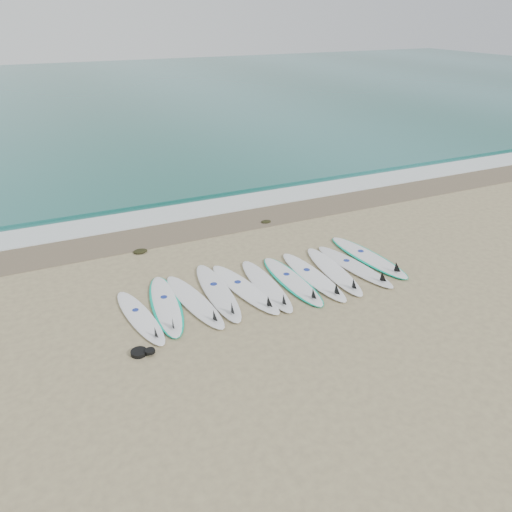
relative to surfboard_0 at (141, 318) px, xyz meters
name	(u,v)px	position (x,y,z in m)	size (l,w,h in m)	color
ground	(266,285)	(3.14, 0.22, -0.06)	(120.00, 120.00, 0.00)	#9A8A64
ocean	(81,95)	(3.14, 32.72, -0.04)	(120.00, 55.00, 0.03)	#20655F
wet_sand_band	(208,225)	(3.14, 4.32, -0.05)	(120.00, 1.80, 0.01)	brown
foam_band	(194,210)	(3.14, 5.72, -0.04)	(120.00, 1.40, 0.04)	silver
wave_crest	(180,196)	(3.14, 7.22, -0.01)	(120.00, 1.00, 0.10)	#20655F
surfboard_0	(141,318)	(0.00, 0.00, 0.00)	(0.86, 2.57, 0.32)	white
surfboard_1	(166,305)	(0.64, 0.27, 0.00)	(0.99, 2.82, 0.35)	white
surfboard_2	(195,302)	(1.28, 0.12, 0.00)	(0.93, 2.80, 0.35)	white
surfboard_3	(218,292)	(1.91, 0.28, 0.01)	(0.76, 2.94, 0.37)	white
surfboard_4	(246,289)	(2.56, 0.15, 0.01)	(1.02, 2.88, 0.36)	white
surfboard_5	(267,286)	(3.09, 0.07, 0.01)	(0.68, 2.78, 0.35)	white
surfboard_6	(293,281)	(3.78, 0.04, 0.00)	(0.71, 2.76, 0.35)	white
surfboard_7	(314,277)	(4.36, -0.02, 0.01)	(0.65, 2.85, 0.36)	white
surfboard_8	(335,271)	(4.98, 0.00, 0.01)	(0.83, 2.83, 0.36)	white
surfboard_9	(356,267)	(5.62, -0.01, 0.01)	(0.94, 2.83, 0.36)	silver
surfboard_10	(369,257)	(6.28, 0.31, 0.00)	(0.97, 2.98, 0.37)	white
seaweed_near	(140,251)	(0.77, 3.33, -0.02)	(0.39, 0.31, 0.08)	black
seaweed_far	(266,222)	(4.89, 3.79, -0.02)	(0.32, 0.25, 0.06)	black
leash_coil	(141,352)	(-0.27, -1.20, -0.01)	(0.46, 0.36, 0.11)	black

